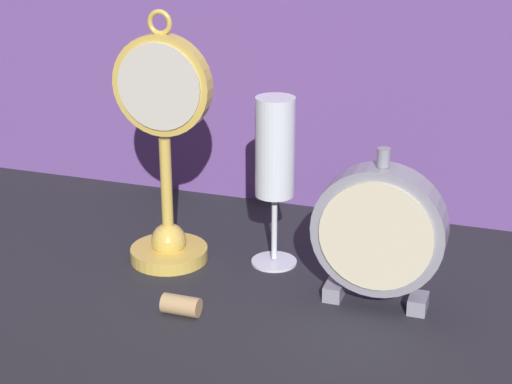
% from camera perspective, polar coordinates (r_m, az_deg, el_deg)
% --- Properties ---
extents(ground_plane, '(4.00, 4.00, 0.00)m').
position_cam_1_polar(ground_plane, '(0.95, -1.55, -7.92)').
color(ground_plane, '#232328').
extents(pocket_watch_on_stand, '(0.12, 0.10, 0.31)m').
position_cam_1_polar(pocket_watch_on_stand, '(1.02, -6.09, 2.17)').
color(pocket_watch_on_stand, gold).
rests_on(pocket_watch_on_stand, ground_plane).
extents(mantel_clock_silver, '(0.15, 0.04, 0.18)m').
position_cam_1_polar(mantel_clock_silver, '(0.93, 8.20, -2.64)').
color(mantel_clock_silver, gray).
rests_on(mantel_clock_silver, ground_plane).
extents(champagne_flute, '(0.06, 0.06, 0.21)m').
position_cam_1_polar(champagne_flute, '(1.00, 1.27, 2.23)').
color(champagne_flute, silver).
rests_on(champagne_flute, ground_plane).
extents(wine_cork, '(0.04, 0.02, 0.02)m').
position_cam_1_polar(wine_cork, '(0.94, -5.02, -7.53)').
color(wine_cork, tan).
rests_on(wine_cork, ground_plane).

